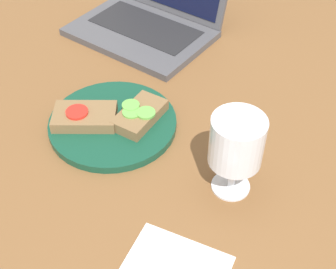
{
  "coord_description": "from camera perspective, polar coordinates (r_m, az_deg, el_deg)",
  "views": [
    {
      "loc": [
        40.17,
        -50.16,
        63.71
      ],
      "look_at": [
        5.88,
        -3.14,
        8.0
      ],
      "focal_mm": 50.0,
      "sensor_mm": 36.0,
      "label": 1
    }
  ],
  "objects": [
    {
      "name": "plate",
      "position": [
        0.9,
        -6.74,
        1.35
      ],
      "size": [
        24.28,
        24.28,
        1.51
      ],
      "primitive_type": "cylinder",
      "color": "#144733",
      "rests_on": "wooden_table"
    },
    {
      "name": "sandwich_with_tomato",
      "position": [
        0.89,
        -10.15,
        2.18
      ],
      "size": [
        13.69,
        12.66,
        2.68
      ],
      "color": "brown",
      "rests_on": "plate"
    },
    {
      "name": "wooden_table",
      "position": [
        0.89,
        -1.86,
        -0.35
      ],
      "size": [
        140.0,
        140.0,
        3.0
      ],
      "primitive_type": "cube",
      "color": "brown",
      "rests_on": "ground"
    },
    {
      "name": "wine_glass",
      "position": [
        0.72,
        8.35,
        -1.14
      ],
      "size": [
        8.55,
        8.55,
        14.92
      ],
      "color": "white",
      "rests_on": "wooden_table"
    },
    {
      "name": "laptop",
      "position": [
        1.16,
        -2.06,
        14.69
      ],
      "size": [
        31.96,
        27.59,
        21.65
      ],
      "color": "#4C4C51",
      "rests_on": "wooden_table"
    },
    {
      "name": "sandwich_with_cucumber",
      "position": [
        0.88,
        -3.55,
        2.38
      ],
      "size": [
        7.27,
        11.41,
        2.69
      ],
      "color": "brown",
      "rests_on": "plate"
    }
  ]
}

